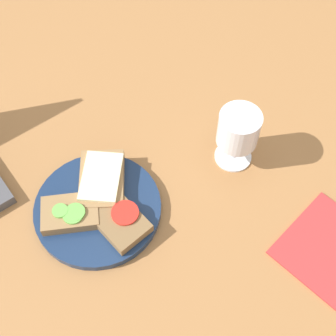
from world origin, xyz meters
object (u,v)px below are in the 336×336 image
object	(u,v)px
sandwich_with_cheese	(102,180)
napkin	(328,247)
sandwich_with_cucumber	(70,213)
plate	(98,209)
sandwich_with_tomato	(118,218)
wine_glass	(238,131)

from	to	relation	value
sandwich_with_cheese	napkin	size ratio (longest dim) A/B	0.88
sandwich_with_cucumber	napkin	bearing A→B (deg)	-44.17
plate	sandwich_with_tomato	distance (cm)	5.00
plate	sandwich_with_cucumber	bearing A→B (deg)	166.01
sandwich_with_tomato	sandwich_with_cucumber	bearing A→B (deg)	135.92
sandwich_with_cucumber	napkin	world-z (taller)	sandwich_with_cucumber
plate	napkin	size ratio (longest dim) A/B	1.38
wine_glass	plate	bearing A→B (deg)	167.54
sandwich_with_cucumber	wine_glass	xyz separation A→B (cm)	(30.71, -6.91, 5.40)
sandwich_with_cheese	sandwich_with_cucumber	distance (cm)	8.03
sandwich_with_cheese	sandwich_with_tomato	bearing A→B (deg)	-104.09
sandwich_with_cheese	sandwich_with_cucumber	size ratio (longest dim) A/B	1.21
sandwich_with_cucumber	wine_glass	size ratio (longest dim) A/B	0.96
plate	sandwich_with_tomato	size ratio (longest dim) A/B	1.94
plate	sandwich_with_tomato	xyz separation A→B (cm)	(1.30, -4.48, 1.78)
sandwich_with_cheese	wine_glass	distance (cm)	25.26
plate	sandwich_with_tomato	bearing A→B (deg)	-73.80
sandwich_with_cucumber	sandwich_with_cheese	bearing A→B (deg)	15.65
sandwich_with_cheese	sandwich_with_cucumber	bearing A→B (deg)	-164.35
sandwich_with_tomato	plate	bearing A→B (deg)	106.20
wine_glass	sandwich_with_cucumber	bearing A→B (deg)	167.32
plate	wine_glass	size ratio (longest dim) A/B	1.83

